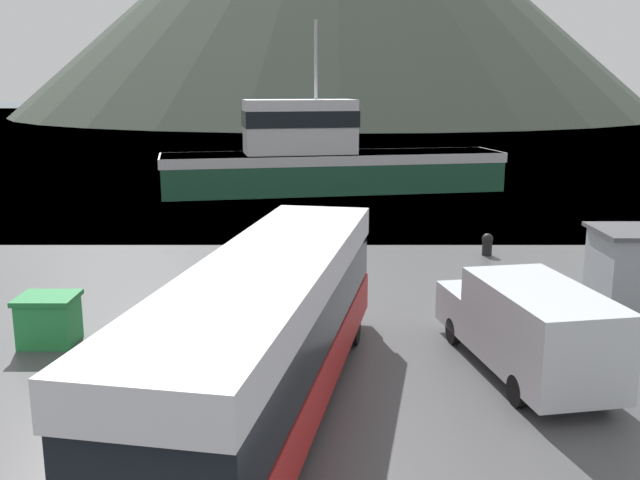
# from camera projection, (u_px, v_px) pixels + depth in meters

# --- Properties ---
(water_surface) EXTENTS (240.00, 240.00, 0.00)m
(water_surface) POSITION_uv_depth(u_px,v_px,m) (314.00, 117.00, 148.06)
(water_surface) COLOR #475B6B
(water_surface) RESTS_ON ground
(tour_bus) EXTENTS (4.89, 12.99, 3.39)m
(tour_bus) POSITION_uv_depth(u_px,v_px,m) (272.00, 328.00, 14.72)
(tour_bus) COLOR red
(tour_bus) RESTS_ON ground
(delivery_van) EXTENTS (3.22, 6.53, 2.30)m
(delivery_van) POSITION_uv_depth(u_px,v_px,m) (531.00, 326.00, 16.90)
(delivery_van) COLOR silver
(delivery_van) RESTS_ON ground
(fishing_boat) EXTENTS (22.39, 8.58, 10.70)m
(fishing_boat) POSITION_uv_depth(u_px,v_px,m) (328.00, 159.00, 45.75)
(fishing_boat) COLOR #1E5138
(fishing_boat) RESTS_ON water_surface
(storage_bin) EXTENTS (1.53, 1.35, 1.34)m
(storage_bin) POSITION_uv_depth(u_px,v_px,m) (53.00, 319.00, 19.08)
(storage_bin) COLOR green
(storage_bin) RESTS_ON ground
(mooring_bollard) EXTENTS (0.46, 0.46, 0.91)m
(mooring_bollard) POSITION_uv_depth(u_px,v_px,m) (491.00, 244.00, 28.91)
(mooring_bollard) COLOR black
(mooring_bollard) RESTS_ON ground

